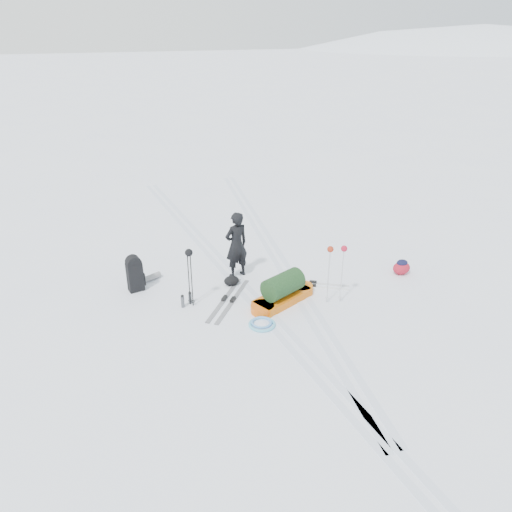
{
  "coord_description": "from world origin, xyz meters",
  "views": [
    {
      "loc": [
        -3.26,
        -9.06,
        5.51
      ],
      "look_at": [
        0.15,
        -0.01,
        0.95
      ],
      "focal_mm": 35.0,
      "sensor_mm": 36.0,
      "label": 1
    }
  ],
  "objects_px": {
    "expedition_rucksack": "(137,273)",
    "skier": "(236,245)",
    "pulk_sled": "(283,291)",
    "ski_poles_black": "(189,260)"
  },
  "relations": [
    {
      "from": "pulk_sled",
      "to": "ski_poles_black",
      "type": "relative_size",
      "value": 1.36
    },
    {
      "from": "ski_poles_black",
      "to": "expedition_rucksack",
      "type": "bearing_deg",
      "value": 133.33
    },
    {
      "from": "skier",
      "to": "ski_poles_black",
      "type": "relative_size",
      "value": 1.22
    },
    {
      "from": "expedition_rucksack",
      "to": "ski_poles_black",
      "type": "bearing_deg",
      "value": -58.66
    },
    {
      "from": "skier",
      "to": "ski_poles_black",
      "type": "xyz_separation_m",
      "value": [
        -1.34,
        -0.95,
        0.27
      ]
    },
    {
      "from": "skier",
      "to": "pulk_sled",
      "type": "relative_size",
      "value": 0.9
    },
    {
      "from": "expedition_rucksack",
      "to": "skier",
      "type": "bearing_deg",
      "value": -13.62
    },
    {
      "from": "pulk_sled",
      "to": "skier",
      "type": "bearing_deg",
      "value": 86.03
    },
    {
      "from": "pulk_sled",
      "to": "ski_poles_black",
      "type": "xyz_separation_m",
      "value": [
        -1.88,
        0.55,
        0.82
      ]
    },
    {
      "from": "expedition_rucksack",
      "to": "ski_poles_black",
      "type": "height_order",
      "value": "ski_poles_black"
    }
  ]
}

